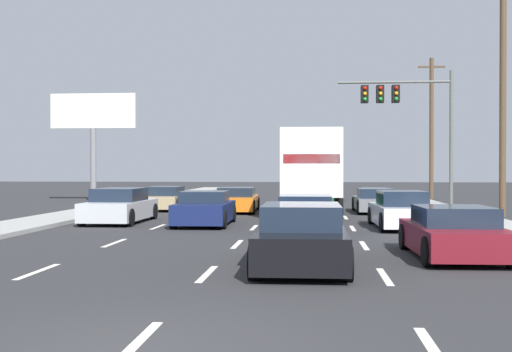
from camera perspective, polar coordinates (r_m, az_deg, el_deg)
The scene contains 18 objects.
ground_plane at distance 32.05m, azimuth 1.38°, elevation -3.03°, with size 140.00×140.00×0.00m, color #2B2B2D.
sidewalk_right at distance 27.67m, azimuth 17.78°, elevation -3.49°, with size 2.38×80.00×0.14m, color #9E9E99.
sidewalk_left at distance 28.85m, azimuth -15.67°, elevation -3.32°, with size 2.38×80.00×0.14m, color #9E9E99.
lane_markings at distance 30.07m, azimuth 1.13°, elevation -3.26°, with size 6.94×57.00×0.01m.
car_tan at distance 32.55m, azimuth -7.89°, elevation -2.01°, with size 1.83×4.04×1.18m.
car_silver at distance 25.26m, azimuth -11.86°, elevation -2.64°, with size 1.96×4.53×1.31m.
car_orange at distance 30.91m, azimuth -1.71°, elevation -2.15°, with size 2.07×4.64×1.16m.
car_navy at distance 23.59m, azimuth -4.53°, elevation -2.94°, with size 1.96×4.06×1.24m.
box_truck at distance 28.82m, azimuth 4.79°, elevation 0.67°, with size 2.70×8.79×3.63m.
car_blue at distance 21.13m, azimuth 4.33°, elevation -3.37°, with size 1.98×4.49×1.20m.
car_black at distance 13.60m, azimuth 4.01°, elevation -5.42°, with size 1.93×4.55×1.31m.
car_gray at distance 30.94m, azimuth 10.36°, elevation -2.19°, with size 1.88×4.33×1.13m.
car_white at distance 22.88m, azimuth 12.57°, elevation -3.04°, with size 1.92×4.29×1.30m.
car_maroon at distance 15.62m, azimuth 16.94°, elevation -4.87°, with size 2.02×4.13×1.18m.
traffic_signal_mast at distance 36.60m, azimuth 12.55°, elevation 6.16°, with size 6.24×0.69×7.41m.
utility_pole_mid at distance 29.74m, azimuth 20.86°, elevation 6.90°, with size 1.80×0.28×10.35m.
utility_pole_far at distance 45.82m, azimuth 15.15°, elevation 4.22°, with size 1.80×0.28×9.59m.
roadside_billboard at distance 41.35m, azimuth -14.11°, elevation 4.62°, with size 5.35×0.36×6.70m.
Camera 1 is at (2.05, -6.92, 2.04)m, focal length 45.56 mm.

